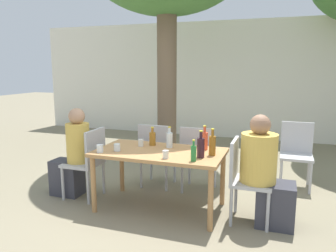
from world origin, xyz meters
TOP-DOWN VIEW (x-y plane):
  - ground_plane at (0.00, 0.00)m, footprint 30.00×30.00m
  - cafe_building_wall at (0.00, 4.45)m, footprint 10.00×0.08m
  - dining_table_front at (0.00, 0.00)m, footprint 1.52×0.84m
  - patio_chair_0 at (-0.99, 0.00)m, footprint 0.44×0.44m
  - patio_chair_1 at (0.99, 0.00)m, footprint 0.44×0.44m
  - patio_chair_2 at (-0.30, 0.66)m, footprint 0.44×0.44m
  - patio_chair_3 at (0.30, 0.66)m, footprint 0.44×0.44m
  - patio_chair_4 at (1.58, 1.37)m, footprint 0.44×0.44m
  - person_seated_0 at (-1.24, -0.00)m, footprint 0.55×0.30m
  - person_seated_1 at (1.23, -0.00)m, footprint 0.59×0.39m
  - amber_bottle_0 at (0.63, 0.01)m, footprint 0.08×0.08m
  - amber_bottle_1 at (-0.19, 0.23)m, footprint 0.08×0.08m
  - soda_bottle_2 at (0.49, 0.23)m, footprint 0.08×0.08m
  - water_bottle_3 at (0.06, 0.20)m, footprint 0.08×0.08m
  - green_bottle_4 at (0.49, -0.29)m, footprint 0.06×0.06m
  - wine_bottle_5 at (0.53, -0.13)m, footprint 0.08×0.08m
  - drinking_glass_0 at (0.61, 0.12)m, footprint 0.07×0.07m
  - drinking_glass_1 at (0.18, -0.29)m, footprint 0.07×0.07m
  - drinking_glass_2 at (-0.48, -0.18)m, footprint 0.08×0.08m
  - drinking_glass_3 at (-0.63, -0.30)m, footprint 0.08×0.08m
  - drinking_glass_4 at (-0.30, 0.14)m, footprint 0.07×0.07m

SIDE VIEW (x-z plane):
  - ground_plane at x=0.00m, z-range 0.00..0.00m
  - person_seated_0 at x=-1.24m, z-range -0.07..1.12m
  - patio_chair_0 at x=-0.99m, z-range 0.07..0.99m
  - patio_chair_1 at x=0.99m, z-range 0.07..0.99m
  - patio_chair_2 at x=-0.30m, z-range 0.07..0.99m
  - patio_chair_3 at x=0.30m, z-range 0.07..0.99m
  - patio_chair_4 at x=1.58m, z-range 0.07..0.99m
  - person_seated_1 at x=1.23m, z-range -0.05..1.16m
  - dining_table_front at x=0.00m, z-range 0.28..1.01m
  - drinking_glass_2 at x=-0.48m, z-range 0.72..0.81m
  - drinking_glass_0 at x=0.61m, z-range 0.72..0.81m
  - drinking_glass_4 at x=-0.30m, z-range 0.72..0.81m
  - drinking_glass_1 at x=0.18m, z-range 0.72..0.81m
  - drinking_glass_3 at x=-0.63m, z-range 0.72..0.82m
  - green_bottle_4 at x=0.49m, z-range 0.70..0.93m
  - amber_bottle_1 at x=-0.19m, z-range 0.70..0.94m
  - water_bottle_3 at x=0.06m, z-range 0.69..0.96m
  - soda_bottle_2 at x=0.49m, z-range 0.69..0.99m
  - wine_bottle_5 at x=0.53m, z-range 0.69..0.99m
  - amber_bottle_0 at x=0.63m, z-range 0.69..1.00m
  - cafe_building_wall at x=0.00m, z-range 0.00..2.80m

